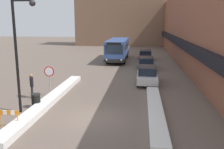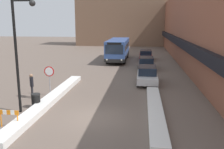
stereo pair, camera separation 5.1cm
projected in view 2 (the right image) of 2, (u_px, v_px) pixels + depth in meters
name	position (u px, v px, depth m)	size (l,w,h in m)	color
ground_plane	(94.00, 118.00, 14.61)	(160.00, 160.00, 0.00)	#66564C
building_row_right	(194.00, 27.00, 35.73)	(5.50, 60.00, 9.72)	brown
building_backdrop_far	(132.00, 17.00, 59.98)	(26.00, 8.00, 13.33)	brown
snow_bank_left	(51.00, 99.00, 17.48)	(0.90, 13.75, 0.38)	silver
snow_bank_right	(155.00, 110.00, 15.36)	(0.90, 10.08, 0.33)	silver
city_bus	(118.00, 49.00, 36.22)	(2.63, 10.32, 3.05)	#335193
parked_car_front	(147.00, 75.00, 22.79)	(1.84, 4.50, 1.55)	silver
parked_car_middle	(146.00, 63.00, 29.84)	(1.90, 4.86, 1.40)	#38383D
parked_car_back	(146.00, 55.00, 37.20)	(1.94, 4.68, 1.39)	maroon
stop_sign	(49.00, 75.00, 18.72)	(0.76, 0.08, 2.25)	gray
street_lamp	(20.00, 44.00, 14.67)	(1.46, 0.36, 6.84)	black
pedestrian	(32.00, 84.00, 18.24)	(0.43, 0.53, 1.81)	#232328
trash_bin	(36.00, 101.00, 16.22)	(0.59, 0.59, 0.95)	black
construction_barricade	(9.00, 115.00, 13.18)	(1.10, 0.06, 0.94)	orange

